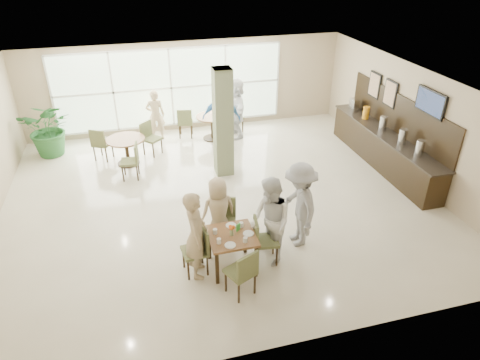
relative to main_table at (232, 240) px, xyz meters
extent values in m
plane|color=beige|center=(0.31, 2.53, -0.64)|extent=(10.00, 10.00, 0.00)
plane|color=white|center=(0.31, 2.53, 2.16)|extent=(10.00, 10.00, 0.00)
plane|color=tan|center=(0.31, 7.03, 0.76)|extent=(10.00, 0.00, 10.00)
plane|color=tan|center=(0.31, -1.97, 0.76)|extent=(10.00, 0.00, 10.00)
plane|color=tan|center=(5.31, 2.53, 0.76)|extent=(0.00, 9.00, 9.00)
plane|color=silver|center=(-0.19, 7.00, 0.76)|extent=(7.00, 0.00, 7.00)
cube|color=#747954|center=(0.71, 3.73, 0.76)|extent=(0.45, 0.45, 2.80)
cube|color=brown|center=(0.00, 0.00, 0.08)|extent=(0.86, 0.86, 0.05)
cube|color=black|center=(-0.36, -0.36, -0.29)|extent=(0.06, 0.06, 0.70)
cube|color=black|center=(0.36, -0.36, -0.29)|extent=(0.06, 0.06, 0.70)
cube|color=black|center=(-0.36, 0.36, -0.29)|extent=(0.06, 0.06, 0.70)
cube|color=black|center=(0.36, 0.36, -0.29)|extent=(0.06, 0.06, 0.70)
cylinder|color=brown|center=(-1.73, 4.91, 0.09)|extent=(1.04, 1.04, 0.04)
cylinder|color=black|center=(-1.73, 4.91, -0.29)|extent=(0.10, 0.10, 0.71)
cylinder|color=black|center=(-1.73, 4.91, -0.63)|extent=(0.60, 0.60, 0.03)
cylinder|color=brown|center=(0.88, 5.98, 0.09)|extent=(1.00, 1.00, 0.04)
cylinder|color=black|center=(0.88, 5.98, -0.29)|extent=(0.10, 0.10, 0.71)
cylinder|color=black|center=(0.88, 5.98, -0.63)|extent=(0.60, 0.60, 0.03)
cylinder|color=white|center=(0.23, 0.19, 0.16)|extent=(0.08, 0.08, 0.10)
cylinder|color=white|center=(0.18, -0.27, 0.16)|extent=(0.08, 0.08, 0.10)
cylinder|color=white|center=(-0.28, 0.12, 0.16)|extent=(0.08, 0.08, 0.10)
cylinder|color=white|center=(-0.28, -0.18, 0.16)|extent=(0.08, 0.08, 0.10)
cylinder|color=white|center=(-0.10, -0.29, 0.11)|extent=(0.20, 0.20, 0.01)
cylinder|color=white|center=(0.06, 0.28, 0.11)|extent=(0.20, 0.20, 0.01)
cylinder|color=white|center=(0.30, -0.05, 0.11)|extent=(0.20, 0.20, 0.01)
cylinder|color=#99B27F|center=(0.00, 0.00, 0.17)|extent=(0.07, 0.07, 0.12)
sphere|color=orange|center=(0.03, 0.00, 0.28)|extent=(0.07, 0.07, 0.07)
sphere|color=orange|center=(-0.02, 0.03, 0.28)|extent=(0.07, 0.07, 0.07)
sphere|color=orange|center=(-0.01, -0.03, 0.28)|extent=(0.07, 0.07, 0.07)
cube|color=green|center=(0.15, 0.10, 0.18)|extent=(0.09, 0.07, 0.15)
cube|color=black|center=(4.99, 3.03, -0.19)|extent=(0.60, 4.60, 0.90)
cube|color=black|center=(4.99, 3.03, 0.28)|extent=(0.64, 4.70, 0.04)
cube|color=black|center=(5.28, 3.03, 0.81)|extent=(0.04, 4.60, 1.00)
cylinder|color=silver|center=(4.99, 1.63, 0.50)|extent=(0.20, 0.20, 0.40)
cylinder|color=silver|center=(4.99, 2.33, 0.50)|extent=(0.20, 0.20, 0.40)
cylinder|color=silver|center=(4.99, 3.23, 0.50)|extent=(0.20, 0.20, 0.40)
cylinder|color=orange|center=(4.99, 4.13, 0.48)|extent=(0.18, 0.18, 0.36)
cube|color=silver|center=(4.99, 4.83, 0.48)|extent=(0.18, 0.30, 0.36)
cube|color=black|center=(5.25, 1.93, 1.51)|extent=(0.06, 1.00, 0.58)
cube|color=#7F99CC|center=(5.23, 1.93, 1.51)|extent=(0.01, 0.92, 0.50)
cube|color=black|center=(5.26, 3.53, 1.21)|extent=(0.04, 0.55, 0.70)
cube|color=brown|center=(5.24, 3.53, 1.21)|extent=(0.01, 0.47, 0.62)
cube|color=black|center=(5.26, 4.33, 1.21)|extent=(0.04, 0.55, 0.70)
cube|color=brown|center=(5.24, 4.33, 1.21)|extent=(0.01, 0.47, 0.62)
imported|color=#27632C|center=(-3.77, 6.07, 0.16)|extent=(1.74, 1.74, 1.61)
imported|color=tan|center=(-0.65, 0.01, 0.22)|extent=(0.50, 0.69, 1.73)
imported|color=tan|center=(-0.07, 0.82, 0.10)|extent=(0.77, 0.49, 1.48)
imported|color=white|center=(0.75, 0.02, 0.24)|extent=(0.80, 0.96, 1.77)
imported|color=#959597|center=(1.47, 0.41, 0.25)|extent=(0.68, 1.17, 1.80)
imported|color=#4285C7|center=(1.00, 5.21, 0.29)|extent=(1.24, 0.94, 1.88)
imported|color=white|center=(1.62, 5.99, 0.28)|extent=(0.89, 1.78, 1.86)
imported|color=tan|center=(-0.79, 6.40, 0.14)|extent=(0.60, 0.41, 1.57)
camera|label=1|loc=(-1.48, -6.11, 4.82)|focal=32.00mm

